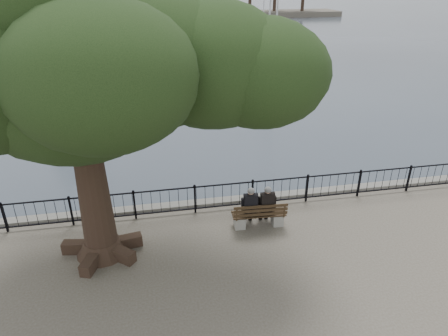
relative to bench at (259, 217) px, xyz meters
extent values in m
cube|color=#5F5E5B|center=(-0.91, 1.70, -0.82)|extent=(200.00, 0.40, 1.20)
plane|color=#2F3740|center=(-0.91, 101.70, -1.32)|extent=(260.00, 260.00, 0.00)
cube|color=black|center=(-0.91, 1.20, 0.66)|extent=(22.00, 0.04, 0.04)
cube|color=black|center=(-0.91, 1.20, -0.17)|extent=(22.00, 0.04, 0.04)
cube|color=gray|center=(-0.62, 0.07, -0.12)|extent=(0.36, 0.45, 0.39)
cube|color=gray|center=(0.62, 0.00, -0.12)|extent=(0.36, 0.45, 0.39)
cube|color=black|center=(0.00, 0.04, 0.11)|extent=(1.75, 0.57, 0.04)
cube|color=black|center=(-0.01, -0.22, 0.40)|extent=(1.72, 0.13, 0.38)
cube|color=black|center=(-0.29, 0.06, 0.23)|extent=(0.36, 0.31, 0.23)
cube|color=black|center=(-0.30, -0.04, 0.59)|extent=(0.43, 0.25, 0.57)
sphere|color=tan|center=(-0.30, 0.00, 0.99)|extent=(0.22, 0.22, 0.22)
ellipsoid|color=slate|center=(-0.30, -0.03, 1.03)|extent=(0.23, 0.23, 0.20)
cube|color=black|center=(-0.28, 0.34, -0.10)|extent=(0.33, 0.44, 0.43)
cube|color=black|center=(0.24, 0.03, 0.23)|extent=(0.36, 0.31, 0.23)
cube|color=black|center=(0.24, -0.07, 0.59)|extent=(0.43, 0.25, 0.57)
sphere|color=tan|center=(0.24, -0.03, 0.99)|extent=(0.22, 0.22, 0.22)
ellipsoid|color=slate|center=(0.24, -0.06, 1.03)|extent=(0.23, 0.23, 0.20)
cube|color=black|center=(0.26, 0.31, -0.10)|extent=(0.33, 0.44, 0.43)
cone|color=black|center=(-4.86, -0.44, -0.10)|extent=(1.50, 1.50, 0.44)
cone|color=black|center=(-4.86, -0.44, 2.34)|extent=(0.97, 0.97, 5.31)
ellipsoid|color=black|center=(-4.86, -0.44, 4.82)|extent=(5.13, 5.13, 4.00)
ellipsoid|color=black|center=(-3.17, -0.09, 5.17)|extent=(4.60, 4.60, 3.59)
ellipsoid|color=black|center=(-1.49, -0.35, 4.99)|extent=(4.07, 4.07, 3.17)
ellipsoid|color=black|center=(-0.34, -0.71, 4.82)|extent=(3.54, 3.54, 2.76)
ellipsoid|color=black|center=(-5.65, 1.15, 5.35)|extent=(4.07, 4.07, 3.17)
ellipsoid|color=black|center=(-4.06, -1.95, 5.17)|extent=(4.07, 4.07, 3.17)
ellipsoid|color=black|center=(-2.47, 0.80, 5.52)|extent=(3.89, 3.89, 3.04)
ellipsoid|color=black|center=(-5.12, -0.27, 6.41)|extent=(4.25, 4.25, 3.31)
cube|color=#5F5E5B|center=(-18.91, 60.70, -0.72)|extent=(9.22, 9.22, 1.40)
cube|color=#5F5E5B|center=(1.09, 48.70, -0.72)|extent=(5.72, 5.72, 1.40)
cube|color=gray|center=(1.09, 48.70, 1.69)|extent=(2.10, 2.48, 3.81)
cube|color=#5F5E5B|center=(1.09, 48.70, 3.75)|extent=(2.48, 2.85, 0.30)
cube|color=white|center=(-7.92, 13.42, -1.22)|extent=(3.06, 5.16, 0.55)
cube|color=white|center=(-7.92, 13.42, -0.72)|extent=(1.67, 2.26, 0.42)
cylinder|color=silver|center=(-7.92, 13.14, 3.21)|extent=(0.11, 0.11, 8.26)
cube|color=white|center=(-6.70, 20.17, -1.22)|extent=(2.07, 5.42, 0.59)
cube|color=white|center=(-6.70, 20.17, -0.72)|extent=(1.32, 2.26, 0.44)
cylinder|color=silver|center=(-6.70, 19.88, 4.74)|extent=(0.12, 0.12, 11.32)
cube|color=white|center=(5.67, 18.71, -1.22)|extent=(3.36, 5.81, 0.62)
cube|color=white|center=(5.67, 18.71, -0.72)|extent=(1.85, 2.54, 0.47)
cylinder|color=silver|center=(5.67, 18.39, 4.18)|extent=(0.12, 0.12, 10.19)
cube|color=white|center=(6.31, 20.83, -1.22)|extent=(2.75, 5.70, 0.61)
cube|color=white|center=(6.31, 20.83, -0.72)|extent=(1.60, 2.44, 0.46)
cylinder|color=silver|center=(6.31, 20.52, 3.86)|extent=(0.12, 0.12, 9.55)
cube|color=white|center=(-10.30, 28.32, -1.22)|extent=(1.90, 5.66, 0.62)
cube|color=white|center=(-10.30, 28.32, -0.72)|extent=(1.28, 2.34, 0.46)
cylinder|color=silver|center=(-10.30, 28.01, 4.77)|extent=(0.12, 0.12, 11.37)
cube|color=white|center=(-1.95, 34.10, -1.22)|extent=(1.63, 5.35, 0.59)
cube|color=white|center=(-1.95, 34.10, -0.72)|extent=(1.14, 2.19, 0.44)
cylinder|color=silver|center=(-1.95, 33.80, 4.54)|extent=(0.12, 0.12, 10.91)
cube|color=white|center=(9.39, 33.14, -1.22)|extent=(3.30, 6.02, 0.65)
cube|color=white|center=(9.39, 33.14, -0.72)|extent=(1.84, 2.61, 0.48)
cylinder|color=silver|center=(9.39, 32.82, 4.50)|extent=(0.13, 0.13, 10.83)
cube|color=white|center=(-4.87, 36.63, -1.22)|extent=(2.44, 4.89, 0.52)
cube|color=white|center=(-4.87, 36.63, -0.72)|extent=(1.41, 2.10, 0.39)
cube|color=white|center=(5.26, 15.76, -1.22)|extent=(1.55, 5.56, 0.62)
cube|color=white|center=(5.26, 15.76, -0.72)|extent=(1.14, 2.27, 0.46)
cylinder|color=silver|center=(5.26, 15.45, 4.52)|extent=(0.12, 0.12, 10.88)
cube|color=white|center=(-12.88, 39.74, -1.22)|extent=(3.83, 6.01, 0.65)
cube|color=white|center=(-12.88, 39.74, -0.72)|extent=(2.05, 2.66, 0.49)
cube|color=#4B4539|center=(24.09, 78.70, -0.82)|extent=(30.00, 8.00, 1.20)
cylinder|color=black|center=(19.09, 76.70, 1.68)|extent=(0.70, 0.70, 4.00)
cylinder|color=black|center=(25.09, 78.70, 1.68)|extent=(0.70, 0.70, 4.00)
cylinder|color=black|center=(31.09, 77.70, 1.68)|extent=(0.70, 0.70, 4.00)
camera|label=1|loc=(-3.15, -10.42, 7.06)|focal=32.00mm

